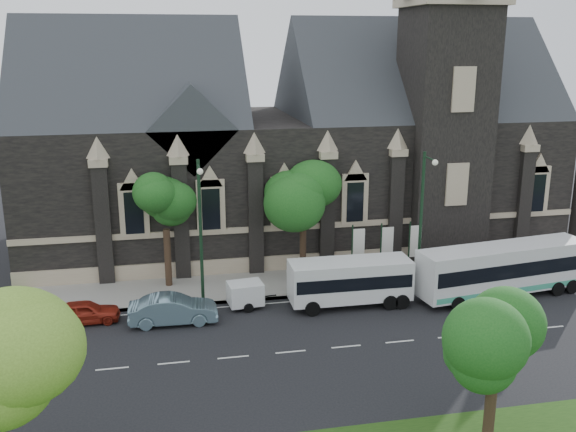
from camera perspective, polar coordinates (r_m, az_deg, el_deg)
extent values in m
plane|color=black|center=(34.00, 0.23, -12.01)|extent=(160.00, 160.00, 0.00)
cube|color=#9B948D|center=(42.50, -2.35, -6.15)|extent=(80.00, 5.00, 0.15)
cube|color=black|center=(51.23, 0.24, 3.35)|extent=(40.00, 15.00, 10.00)
cube|color=#2B2E32|center=(49.45, -13.66, 8.36)|extent=(16.00, 15.00, 15.00)
cube|color=#2B2E32|center=(53.34, 10.96, 8.99)|extent=(20.00, 15.00, 15.00)
cube|color=#2B2E32|center=(44.99, -8.70, 7.97)|extent=(6.00, 6.00, 6.00)
cube|color=black|center=(48.00, 13.60, 6.97)|extent=(5.50, 5.50, 18.00)
cube|color=tan|center=(47.62, 14.32, 17.98)|extent=(6.20, 6.20, 0.60)
cube|color=tan|center=(44.52, 2.19, -0.89)|extent=(40.00, 0.22, 0.40)
cube|color=tan|center=(45.31, 2.16, -4.05)|extent=(40.00, 0.25, 1.20)
cube|color=black|center=(43.56, -0.31, 0.94)|extent=(1.20, 0.12, 2.80)
sphere|color=olive|center=(23.60, -23.26, -7.38)|extent=(3.12, 3.12, 3.12)
cylinder|color=black|center=(27.34, 17.51, -16.44)|extent=(0.44, 0.44, 3.08)
sphere|color=#184F19|center=(25.95, 18.04, -10.88)|extent=(3.20, 3.20, 3.20)
sphere|color=#184F19|center=(26.45, 18.66, -8.99)|extent=(2.40, 2.40, 2.40)
cylinder|color=black|center=(43.31, 1.34, -3.04)|extent=(0.44, 0.44, 3.96)
sphere|color=#184F19|center=(42.30, 1.37, 1.67)|extent=(3.84, 3.84, 3.84)
sphere|color=#184F19|center=(42.98, 2.10, 2.87)|extent=(2.88, 2.88, 2.88)
cylinder|color=black|center=(42.34, -10.66, -3.74)|extent=(0.44, 0.44, 3.96)
sphere|color=#184F19|center=(41.33, -10.90, 0.97)|extent=(3.68, 3.68, 3.68)
sphere|color=#184F19|center=(41.85, -10.02, 2.16)|extent=(2.76, 2.76, 2.76)
cylinder|color=#15311D|center=(41.75, 11.75, -0.45)|extent=(0.20, 0.20, 9.00)
cylinder|color=#15311D|center=(40.11, 12.52, 5.03)|extent=(0.10, 1.60, 0.10)
sphere|color=silver|center=(39.41, 12.97, 4.67)|extent=(0.36, 0.36, 0.36)
cylinder|color=#15311D|center=(38.58, -7.78, -1.57)|extent=(0.20, 0.20, 9.00)
cylinder|color=#15311D|center=(36.81, -7.93, 4.34)|extent=(0.10, 1.60, 0.10)
sphere|color=silver|center=(36.04, -7.85, 3.95)|extent=(0.36, 0.36, 0.36)
cylinder|color=#15311D|center=(42.67, 5.72, -3.37)|extent=(0.10, 0.10, 4.00)
cube|color=white|center=(42.61, 6.32, -2.57)|extent=(0.80, 0.04, 2.20)
cylinder|color=#15311D|center=(43.28, 8.26, -3.19)|extent=(0.10, 0.10, 4.00)
cube|color=white|center=(43.24, 8.85, -2.39)|extent=(0.80, 0.04, 2.20)
cylinder|color=#15311D|center=(43.97, 10.72, -3.00)|extent=(0.10, 0.10, 4.00)
cube|color=white|center=(43.95, 11.30, -2.22)|extent=(0.80, 0.04, 2.20)
cube|color=silver|center=(42.49, 18.59, -4.38)|extent=(11.55, 3.90, 2.86)
cube|color=black|center=(42.44, 18.61, -4.16)|extent=(11.11, 3.87, 0.93)
cube|color=teal|center=(42.87, 18.47, -5.80)|extent=(11.11, 3.86, 0.35)
cylinder|color=black|center=(39.87, 14.89, -7.58)|extent=(0.93, 0.40, 0.90)
cylinder|color=black|center=(41.68, 13.08, -6.44)|extent=(0.93, 0.40, 0.90)
cylinder|color=black|center=(44.25, 22.88, -5.99)|extent=(0.93, 0.40, 0.90)
cylinder|color=black|center=(45.89, 20.93, -5.04)|extent=(0.93, 0.40, 0.90)
cylinder|color=black|center=(44.99, 23.96, -5.77)|extent=(0.93, 0.40, 0.90)
cylinder|color=black|center=(46.60, 22.01, -4.84)|extent=(0.93, 0.40, 0.90)
cube|color=silver|center=(39.14, 5.54, -5.66)|extent=(7.40, 2.38, 2.40)
cube|color=black|center=(39.10, 5.54, -5.50)|extent=(7.10, 2.42, 0.80)
cylinder|color=black|center=(37.94, 2.20, -8.26)|extent=(0.90, 0.29, 0.90)
cylinder|color=black|center=(40.02, 1.45, -6.96)|extent=(0.90, 0.29, 0.90)
cylinder|color=black|center=(39.23, 9.10, -7.63)|extent=(0.90, 0.29, 0.90)
cylinder|color=black|center=(41.24, 8.01, -6.41)|extent=(0.90, 0.29, 0.90)
cylinder|color=black|center=(39.47, 10.12, -7.53)|extent=(0.90, 0.29, 0.90)
cylinder|color=black|center=(41.48, 8.98, -6.33)|extent=(0.90, 0.29, 0.90)
cube|color=silver|center=(38.95, -3.83, -6.88)|extent=(2.19, 1.74, 1.33)
cylinder|color=black|center=(38.51, -3.54, -8.17)|extent=(0.59, 0.26, 0.57)
cylinder|color=black|center=(39.88, -4.08, -7.33)|extent=(0.59, 0.26, 0.57)
cylinder|color=black|center=(39.39, -1.93, -7.16)|extent=(1.23, 0.21, 0.08)
imported|color=slate|center=(37.43, -10.20, -8.21)|extent=(5.06, 1.88, 1.65)
imported|color=maroon|center=(38.73, -17.66, -8.15)|extent=(3.99, 1.76, 1.34)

